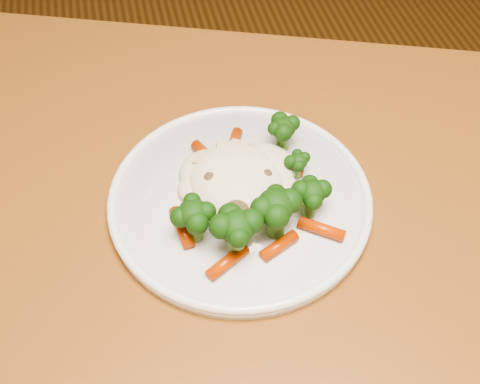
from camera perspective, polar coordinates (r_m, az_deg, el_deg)
The scene contains 3 objects.
dining_table at distance 0.67m, azimuth 7.00°, elevation -12.66°, with size 1.30×1.09×0.75m.
plate at distance 0.62m, azimuth 0.00°, elevation -0.81°, with size 0.27×0.27×0.01m, color white.
meal at distance 0.59m, azimuth 0.74°, elevation 0.25°, with size 0.17×0.19×0.05m.
Camera 1 is at (-0.28, -0.62, 1.24)m, focal length 45.00 mm.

